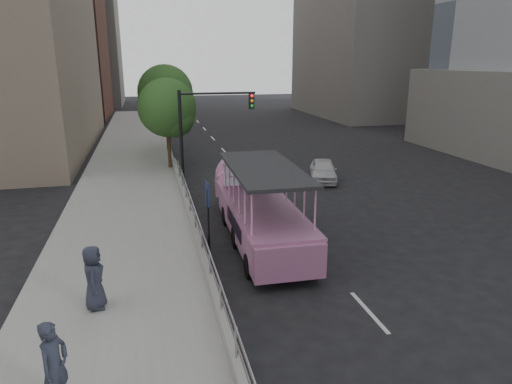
{
  "coord_description": "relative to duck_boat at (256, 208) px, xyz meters",
  "views": [
    {
      "loc": [
        -4.65,
        -12.16,
        6.71
      ],
      "look_at": [
        -1.07,
        2.78,
        2.25
      ],
      "focal_mm": 32.0,
      "sensor_mm": 36.0,
      "label": 1
    }
  ],
  "objects": [
    {
      "name": "traffic_signal",
      "position": [
        -1.02,
        8.15,
        2.36
      ],
      "size": [
        4.2,
        0.32,
        5.2
      ],
      "color": "black",
      "rests_on": "ground"
    },
    {
      "name": "pedestrian_near",
      "position": [
        -5.93,
        -8.61,
        0.09
      ],
      "size": [
        0.7,
        0.8,
        1.85
      ],
      "primitive_type": "imported",
      "rotation": [
        0.0,
        0.0,
        1.11
      ],
      "color": "#272B3A",
      "rests_on": "sidewalk"
    },
    {
      "name": "ground",
      "position": [
        0.68,
        -4.35,
        -1.14
      ],
      "size": [
        160.0,
        160.0,
        0.0
      ],
      "primitive_type": "plane",
      "color": "black"
    },
    {
      "name": "car",
      "position": [
        5.74,
        7.42,
        -0.52
      ],
      "size": [
        2.54,
        3.9,
        1.24
      ],
      "primitive_type": "imported",
      "rotation": [
        0.0,
        0.0,
        -0.32
      ],
      "color": "silver",
      "rests_on": "ground"
    },
    {
      "name": "midrise_brick",
      "position": [
        -17.32,
        43.65,
        11.86
      ],
      "size": [
        18.0,
        16.0,
        26.0
      ],
      "primitive_type": "cube",
      "color": "brown",
      "rests_on": "ground"
    },
    {
      "name": "midrise_stone_b",
      "position": [
        -15.32,
        59.65,
        8.86
      ],
      "size": [
        16.0,
        14.0,
        20.0
      ],
      "primitive_type": "cube",
      "color": "slate",
      "rests_on": "ground"
    },
    {
      "name": "pedestrian_far",
      "position": [
        -5.6,
        -4.89,
        0.04
      ],
      "size": [
        0.58,
        0.88,
        1.77
      ],
      "primitive_type": "imported",
      "rotation": [
        0.0,
        0.0,
        1.55
      ],
      "color": "#272B3A",
      "rests_on": "sidewalk"
    },
    {
      "name": "street_tree_far",
      "position": [
        -2.42,
        17.58,
        3.17
      ],
      "size": [
        3.97,
        3.97,
        6.45
      ],
      "color": "#3B2A1B",
      "rests_on": "ground"
    },
    {
      "name": "street_tree_near",
      "position": [
        -2.62,
        11.58,
        2.68
      ],
      "size": [
        3.52,
        3.52,
        5.72
      ],
      "color": "#3B2A1B",
      "rests_on": "ground"
    },
    {
      "name": "guardrail",
      "position": [
        -2.44,
        -2.35,
        0.0
      ],
      "size": [
        0.07,
        22.0,
        0.71
      ],
      "color": "#9E9EA2",
      "rests_on": "kerb_wall"
    },
    {
      "name": "kerb_wall",
      "position": [
        -2.44,
        -2.35,
        -0.66
      ],
      "size": [
        0.24,
        30.0,
        0.36
      ],
      "primitive_type": "cube",
      "color": "#979792",
      "rests_on": "sidewalk"
    },
    {
      "name": "sidewalk",
      "position": [
        -5.07,
        5.65,
        -0.99
      ],
      "size": [
        5.5,
        80.0,
        0.3
      ],
      "primitive_type": "cube",
      "color": "#9B9B96",
      "rests_on": "ground"
    },
    {
      "name": "duck_boat",
      "position": [
        0.0,
        0.0,
        0.0
      ],
      "size": [
        2.47,
        9.29,
        3.07
      ],
      "color": "black",
      "rests_on": "ground"
    },
    {
      "name": "parking_sign",
      "position": [
        -2.08,
        -1.35,
        0.54
      ],
      "size": [
        0.09,
        0.6,
        2.66
      ],
      "color": "black",
      "rests_on": "ground"
    }
  ]
}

